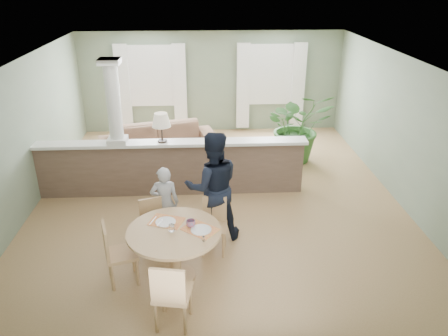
{
  "coord_description": "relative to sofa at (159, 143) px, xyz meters",
  "views": [
    {
      "loc": [
        -0.28,
        -7.7,
        4.12
      ],
      "look_at": [
        0.07,
        -1.0,
        1.07
      ],
      "focal_mm": 35.0,
      "sensor_mm": 36.0,
      "label": 1
    }
  ],
  "objects": [
    {
      "name": "chair_side",
      "position": [
        -0.22,
        -4.49,
        0.13
      ],
      "size": [
        0.54,
        0.54,
        0.95
      ],
      "rotation": [
        0.0,
        0.0,
        1.87
      ],
      "color": "tan",
      "rests_on": "ground"
    },
    {
      "name": "room_shell",
      "position": [
        1.28,
        -1.33,
        1.41
      ],
      "size": [
        7.02,
        8.02,
        2.71
      ],
      "color": "gray",
      "rests_on": "ground"
    },
    {
      "name": "sofa",
      "position": [
        0.0,
        0.0,
        0.0
      ],
      "size": [
        2.89,
        1.67,
        0.79
      ],
      "primitive_type": "imported",
      "rotation": [
        0.0,
        0.0,
        0.24
      ],
      "color": "brown",
      "rests_on": "ground"
    },
    {
      "name": "chair_far_boy",
      "position": [
        0.21,
        -3.66,
        0.07
      ],
      "size": [
        0.49,
        0.49,
        0.85
      ],
      "rotation": [
        0.0,
        0.0,
        0.33
      ],
      "color": "tan",
      "rests_on": "ground"
    },
    {
      "name": "child_person",
      "position": [
        0.39,
        -3.35,
        0.25
      ],
      "size": [
        0.48,
        0.33,
        1.28
      ],
      "primitive_type": "imported",
      "rotation": [
        0.0,
        0.0,
        3.19
      ],
      "color": "#9D9DA2",
      "rests_on": "ground"
    },
    {
      "name": "houseplant",
      "position": [
        3.24,
        -0.22,
        0.44
      ],
      "size": [
        1.64,
        1.46,
        1.68
      ],
      "primitive_type": "imported",
      "rotation": [
        0.0,
        0.0,
        0.1
      ],
      "color": "#306126",
      "rests_on": "ground"
    },
    {
      "name": "dining_table",
      "position": [
        0.61,
        -4.44,
        0.24
      ],
      "size": [
        1.33,
        1.33,
        0.91
      ],
      "rotation": [
        0.0,
        0.0,
        -0.34
      ],
      "color": "tan",
      "rests_on": "ground"
    },
    {
      "name": "man_person",
      "position": [
        1.18,
        -3.38,
        0.54
      ],
      "size": [
        0.99,
        0.82,
        1.87
      ],
      "primitive_type": "imported",
      "rotation": [
        0.0,
        0.0,
        3.27
      ],
      "color": "black",
      "rests_on": "ground"
    },
    {
      "name": "chair_far_man",
      "position": [
        1.18,
        -3.74,
        0.1
      ],
      "size": [
        0.45,
        0.45,
        0.89
      ],
      "rotation": [
        0.0,
        0.0,
        -0.12
      ],
      "color": "tan",
      "rests_on": "ground"
    },
    {
      "name": "pony_wall",
      "position": [
        0.32,
        -1.76,
        0.31
      ],
      "size": [
        5.32,
        0.38,
        2.7
      ],
      "color": "brown",
      "rests_on": "ground"
    },
    {
      "name": "chair_near",
      "position": [
        0.61,
        -5.44,
        0.15
      ],
      "size": [
        0.52,
        0.52,
        0.99
      ],
      "rotation": [
        0.0,
        0.0,
        2.96
      ],
      "color": "tan",
      "rests_on": "ground"
    },
    {
      "name": "ground",
      "position": [
        1.31,
        -1.96,
        -0.4
      ],
      "size": [
        8.0,
        8.0,
        0.0
      ],
      "primitive_type": "plane",
      "color": "tan",
      "rests_on": "ground"
    }
  ]
}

